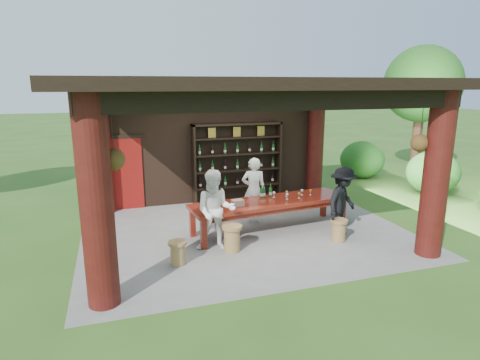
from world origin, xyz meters
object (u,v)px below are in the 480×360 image
object	(u,v)px
stool_far_left	(178,252)
host	(254,190)
tasting_table	(270,205)
napkin_basket	(238,203)
wine_shelf	(237,163)
stool_near_right	(339,230)
guest_woman	(216,211)
stool_near_left	(232,238)
guest_man	(342,202)

from	to	relation	value
stool_far_left	host	world-z (taller)	host
tasting_table	napkin_basket	distance (m)	0.91
wine_shelf	tasting_table	bearing A→B (deg)	-90.06
napkin_basket	host	bearing A→B (deg)	52.34
stool_far_left	stool_near_right	bearing A→B (deg)	1.86
guest_woman	napkin_basket	xyz separation A→B (m)	(0.63, 0.50, -0.04)
stool_near_left	stool_near_right	distance (m)	2.42
wine_shelf	napkin_basket	distance (m)	2.96
tasting_table	stool_far_left	distance (m)	2.68
guest_woman	guest_man	xyz separation A→B (m)	(2.94, -0.07, -0.05)
host	stool_near_left	bearing A→B (deg)	72.97
stool_near_left	guest_woman	bearing A→B (deg)	148.30
stool_near_left	guest_man	bearing A→B (deg)	2.41
stool_near_right	guest_man	world-z (taller)	guest_man
stool_near_left	napkin_basket	world-z (taller)	napkin_basket
wine_shelf	tasting_table	xyz separation A→B (m)	(-0.00, -2.62, -0.53)
wine_shelf	host	size ratio (longest dim) A/B	1.60
stool_near_right	wine_shelf	bearing A→B (deg)	108.18
stool_far_left	napkin_basket	xyz separation A→B (m)	(1.52, 0.99, 0.57)
napkin_basket	stool_near_left	bearing A→B (deg)	-115.98
tasting_table	guest_woman	bearing A→B (deg)	-155.25
stool_far_left	guest_man	size ratio (longest dim) A/B	0.29
stool_far_left	guest_woman	xyz separation A→B (m)	(0.88, 0.48, 0.61)
tasting_table	guest_woman	world-z (taller)	guest_woman
host	guest_woman	bearing A→B (deg)	62.66
stool_near_left	guest_man	world-z (taller)	guest_man
tasting_table	napkin_basket	xyz separation A→B (m)	(-0.87, -0.19, 0.18)
stool_near_right	guest_man	xyz separation A→B (m)	(0.24, 0.30, 0.54)
guest_man	stool_near_right	bearing A→B (deg)	-160.59
tasting_table	stool_far_left	bearing A→B (deg)	-153.73
host	wine_shelf	bearing A→B (deg)	-78.87
stool_near_left	guest_woman	world-z (taller)	guest_woman
wine_shelf	guest_man	bearing A→B (deg)	-66.89
tasting_table	guest_man	world-z (taller)	guest_man
wine_shelf	guest_woman	world-z (taller)	wine_shelf
tasting_table	host	bearing A→B (deg)	102.22
guest_woman	guest_man	bearing A→B (deg)	14.37
stool_far_left	wine_shelf	bearing A→B (deg)	57.83
guest_woman	host	bearing A→B (deg)	62.44
tasting_table	stool_near_right	size ratio (longest dim) A/B	7.86
stool_near_left	stool_far_left	distance (m)	1.22
wine_shelf	stool_near_right	distance (m)	3.97
napkin_basket	wine_shelf	bearing A→B (deg)	72.78
wine_shelf	napkin_basket	xyz separation A→B (m)	(-0.87, -2.81, -0.34)
stool_near_left	napkin_basket	xyz separation A→B (m)	(0.33, 0.69, 0.52)
host	napkin_basket	world-z (taller)	host
stool_near_right	host	xyz separation A→B (m)	(-1.37, 1.79, 0.56)
wine_shelf	stool_far_left	world-z (taller)	wine_shelf
stool_near_left	guest_woman	distance (m)	0.66
tasting_table	stool_far_left	world-z (taller)	tasting_table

